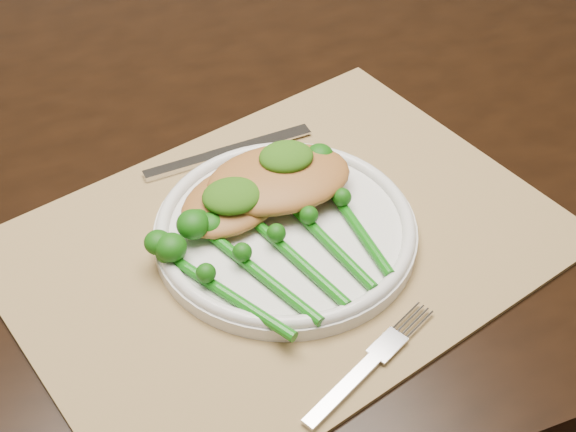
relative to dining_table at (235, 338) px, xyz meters
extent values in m
cube|color=black|center=(0.00, 0.00, 0.35)|extent=(1.70, 1.08, 0.04)
cube|color=#9B7D4F|center=(0.02, -0.19, 0.38)|extent=(0.60, 0.53, 0.00)
cylinder|color=white|center=(0.03, -0.18, 0.38)|extent=(0.25, 0.25, 0.01)
torus|color=white|center=(0.03, -0.18, 0.39)|extent=(0.24, 0.24, 0.01)
cube|color=silver|center=(-0.05, -0.06, 0.38)|extent=(0.08, 0.03, 0.01)
cube|color=silver|center=(0.04, -0.04, 0.38)|extent=(0.12, 0.04, 0.00)
cube|color=silver|center=(0.03, -0.36, 0.38)|extent=(0.08, 0.06, 0.00)
ellipsoid|color=#B07133|center=(-0.01, -0.15, 0.40)|extent=(0.14, 0.14, 0.02)
ellipsoid|color=#B07133|center=(0.03, -0.14, 0.41)|extent=(0.15, 0.11, 0.03)
ellipsoid|color=#1C480A|center=(-0.02, -0.16, 0.42)|extent=(0.06, 0.05, 0.02)
ellipsoid|color=#1C480A|center=(0.04, -0.13, 0.43)|extent=(0.05, 0.05, 0.02)
camera|label=1|loc=(-0.11, -0.70, 0.92)|focal=50.00mm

